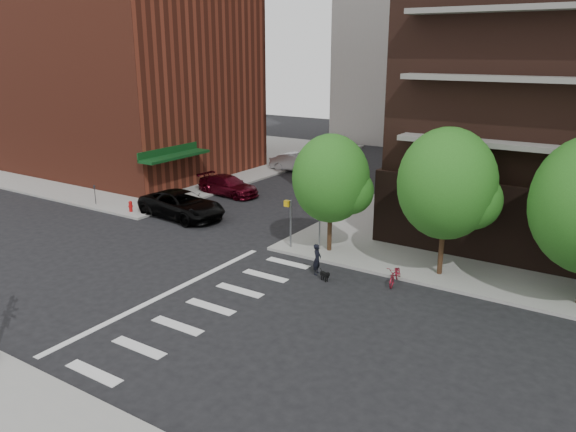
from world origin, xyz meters
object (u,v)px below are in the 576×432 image
(parked_car_black, at_px, (182,205))
(scooter, at_px, (395,275))
(fire_hydrant, at_px, (131,206))
(parked_car_maroon, at_px, (228,186))
(dog_walker, at_px, (317,259))
(parked_car_silver, at_px, (298,163))

(parked_car_black, bearing_deg, scooter, -93.42)
(fire_hydrant, height_order, parked_car_maroon, parked_car_maroon)
(scooter, xyz_separation_m, dog_walker, (-3.62, -0.94, 0.31))
(fire_hydrant, relative_size, dog_walker, 0.48)
(parked_car_maroon, distance_m, dog_walker, 16.27)
(parked_car_maroon, bearing_deg, parked_car_silver, 4.45)
(parked_car_maroon, xyz_separation_m, parked_car_silver, (0.00, 9.67, 0.09))
(parked_car_black, distance_m, dog_walker, 12.50)
(fire_hydrant, bearing_deg, parked_car_maroon, 72.61)
(scooter, bearing_deg, parked_car_maroon, 144.50)
(dog_walker, bearing_deg, parked_car_silver, 23.02)
(parked_car_silver, bearing_deg, parked_car_maroon, 179.59)
(fire_hydrant, height_order, parked_car_silver, parked_car_silver)
(parked_car_maroon, height_order, dog_walker, dog_walker)
(fire_hydrant, relative_size, scooter, 0.43)
(fire_hydrant, xyz_separation_m, dog_walker, (15.45, -2.24, 0.21))
(fire_hydrant, distance_m, parked_car_black, 3.66)
(parked_car_maroon, bearing_deg, fire_hydrant, 167.06)
(fire_hydrant, xyz_separation_m, scooter, (19.07, -1.30, -0.10))
(dog_walker, bearing_deg, parked_car_black, 62.64)
(parked_car_black, relative_size, dog_walker, 4.02)
(scooter, bearing_deg, parked_car_black, 162.62)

